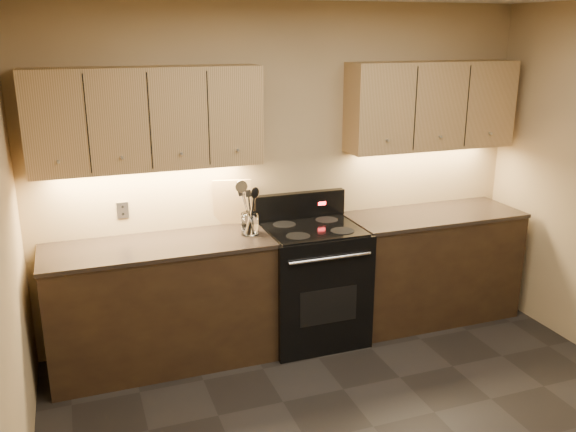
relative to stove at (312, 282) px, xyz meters
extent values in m
cube|color=tan|center=(-0.08, 0.32, 0.82)|extent=(4.00, 0.04, 2.60)
cube|color=black|center=(-1.18, 0.02, -0.03)|extent=(1.60, 0.60, 0.90)
cube|color=#32261F|center=(-1.18, 0.02, 0.44)|extent=(1.62, 0.62, 0.03)
cube|color=black|center=(1.10, 0.02, -0.03)|extent=(1.44, 0.60, 0.90)
cube|color=#32261F|center=(1.10, 0.02, 0.44)|extent=(1.46, 0.62, 0.03)
cube|color=black|center=(0.00, -0.01, -0.02)|extent=(0.76, 0.65, 0.92)
cube|color=black|center=(0.00, -0.01, 0.45)|extent=(0.70, 0.60, 0.01)
cube|color=black|center=(0.00, 0.28, 0.55)|extent=(0.76, 0.07, 0.22)
cube|color=red|center=(0.18, 0.24, 0.56)|extent=(0.06, 0.00, 0.03)
cylinder|color=silver|center=(0.00, -0.35, 0.32)|extent=(0.65, 0.02, 0.02)
cube|color=black|center=(0.00, -0.33, -0.07)|extent=(0.46, 0.00, 0.28)
cylinder|color=black|center=(-0.18, -0.16, 0.45)|extent=(0.18, 0.18, 0.00)
cylinder|color=black|center=(0.18, -0.16, 0.45)|extent=(0.18, 0.18, 0.00)
cylinder|color=black|center=(-0.18, 0.14, 0.45)|extent=(0.18, 0.18, 0.00)
cylinder|color=black|center=(0.18, 0.14, 0.45)|extent=(0.18, 0.18, 0.00)
cube|color=tan|center=(-1.18, 0.17, 1.32)|extent=(1.60, 0.30, 0.70)
cube|color=tan|center=(1.10, 0.17, 1.32)|extent=(1.44, 0.30, 0.70)
cube|color=#B2B5BA|center=(-1.38, 0.31, 0.64)|extent=(0.08, 0.01, 0.12)
cylinder|color=white|center=(-0.50, 0.01, 0.53)|extent=(0.16, 0.16, 0.16)
cylinder|color=white|center=(-0.50, 0.01, 0.46)|extent=(0.13, 0.13, 0.02)
cube|color=tan|center=(-0.56, 0.28, 0.63)|extent=(0.30, 0.14, 0.37)
camera|label=1|loc=(-1.70, -4.13, 1.89)|focal=38.00mm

